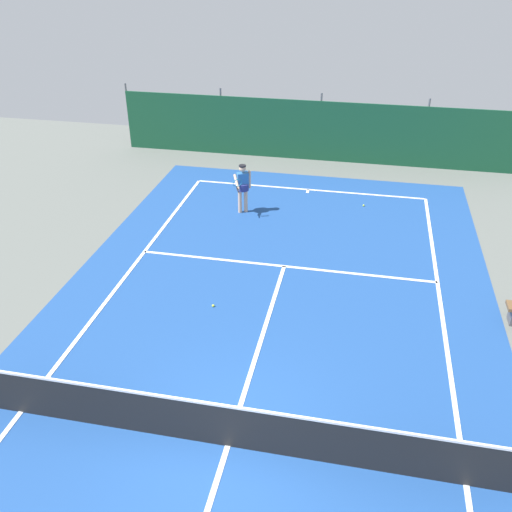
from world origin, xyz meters
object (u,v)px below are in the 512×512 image
object	(u,v)px
tennis_player	(243,185)
tennis_ball_near_player	(364,205)
tennis_net	(227,426)
tennis_ball_midcourt	(213,306)

from	to	relation	value
tennis_player	tennis_ball_near_player	xyz separation A→B (m)	(3.91, 1.27, -0.93)
tennis_net	tennis_ball_near_player	xyz separation A→B (m)	(2.01, 10.87, -0.48)
tennis_ball_near_player	tennis_ball_midcourt	bearing A→B (deg)	-116.96
tennis_ball_near_player	tennis_ball_midcourt	size ratio (longest dim) A/B	1.00
tennis_player	tennis_ball_near_player	bearing A→B (deg)	170.33
tennis_net	tennis_ball_midcourt	xyz separation A→B (m)	(-1.42, 4.14, -0.48)
tennis_net	tennis_player	xyz separation A→B (m)	(-1.90, 9.60, 0.45)
tennis_player	tennis_ball_near_player	world-z (taller)	tennis_player
tennis_net	tennis_ball_midcourt	world-z (taller)	tennis_net
tennis_player	tennis_ball_midcourt	bearing A→B (deg)	67.44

